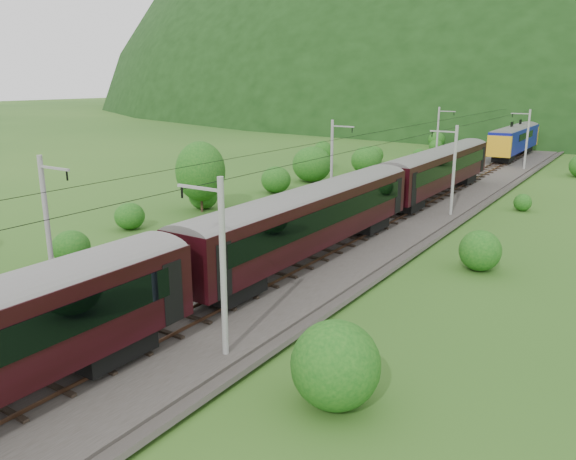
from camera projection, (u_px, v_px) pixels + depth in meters
The scene contains 14 objects.
ground at pixel (131, 327), 28.48m from camera, with size 600.00×600.00×0.00m, color #244F18.
railbed at pixel (250, 270), 36.51m from camera, with size 14.00×220.00×0.30m, color #38332D.
track_left at pixel (221, 261), 37.73m from camera, with size 2.40×220.00×0.27m.
track_right at pixel (280, 274), 35.18m from camera, with size 2.40×220.00×0.27m.
catenary_left at pixel (332, 158), 56.39m from camera, with size 2.54×192.28×8.00m.
catenary_right at pixel (453, 168), 49.90m from camera, with size 2.54×192.28×8.00m.
overhead_wires at pixel (248, 164), 34.71m from camera, with size 4.83×198.00×0.03m.
mountain_ridge at pixel (382, 100), 334.24m from camera, with size 336.00×280.00×132.00m, color black.
train at pixel (170, 259), 26.69m from camera, with size 3.32×160.43×5.80m.
hazard_post_near at pixel (454, 169), 72.73m from camera, with size 0.14×0.14×1.28m, color red.
hazard_post_far at pixel (435, 180), 64.35m from camera, with size 0.15×0.15×1.42m, color red.
signal at pixel (440, 158), 78.79m from camera, with size 0.22×0.22×1.99m.
vegetation_left at pixel (177, 194), 49.51m from camera, with size 13.03×151.70×6.88m.
vegetation_right at pixel (462, 270), 33.05m from camera, with size 4.53×106.95×3.10m.
Camera 1 is at (21.05, -17.54, 12.16)m, focal length 35.00 mm.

